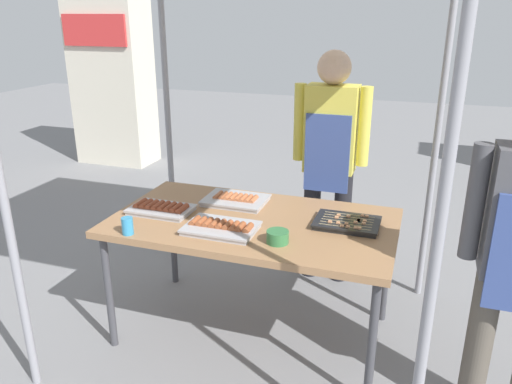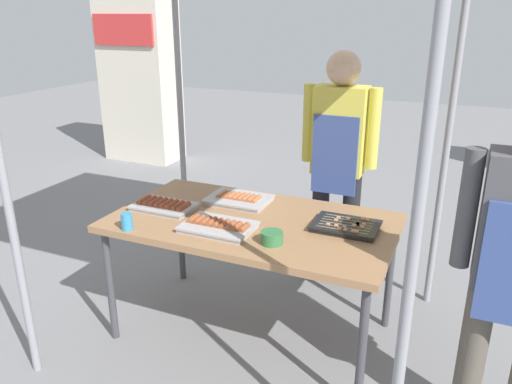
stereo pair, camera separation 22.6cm
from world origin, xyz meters
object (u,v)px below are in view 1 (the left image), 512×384
object	(u,v)px
tray_spring_rolls	(236,200)
vendor_woman	(330,150)
tray_grilled_sausages	(161,209)
drink_cup_near_edge	(127,226)
stall_table	(253,228)
neighbor_stall_right	(112,81)
tray_meat_skewers	(347,223)
condiment_bowl	(278,237)
tray_pork_links	(221,227)

from	to	relation	value
tray_spring_rolls	vendor_woman	distance (m)	0.79
tray_grilled_sausages	drink_cup_near_edge	size ratio (longest dim) A/B	3.88
stall_table	drink_cup_near_edge	bearing A→B (deg)	-144.78
stall_table	neighbor_stall_right	world-z (taller)	neighbor_stall_right
stall_table	drink_cup_near_edge	world-z (taller)	drink_cup_near_edge
tray_meat_skewers	neighbor_stall_right	world-z (taller)	neighbor_stall_right
vendor_woman	neighbor_stall_right	bearing A→B (deg)	-34.26
stall_table	vendor_woman	size ratio (longest dim) A/B	0.98
tray_grilled_sausages	condiment_bowl	world-z (taller)	condiment_bowl
tray_grilled_sausages	neighbor_stall_right	xyz separation A→B (m)	(-2.36, 3.06, 0.27)
tray_meat_skewers	condiment_bowl	world-z (taller)	condiment_bowl
tray_grilled_sausages	tray_spring_rolls	world-z (taller)	tray_grilled_sausages
tray_pork_links	stall_table	bearing A→B (deg)	61.61
tray_pork_links	drink_cup_near_edge	size ratio (longest dim) A/B	4.11
tray_grilled_sausages	tray_meat_skewers	size ratio (longest dim) A/B	1.03
condiment_bowl	neighbor_stall_right	size ratio (longest dim) A/B	0.06
tray_meat_skewers	vendor_woman	distance (m)	0.80
tray_grilled_sausages	vendor_woman	xyz separation A→B (m)	(0.82, 0.89, 0.20)
stall_table	vendor_woman	xyz separation A→B (m)	(0.27, 0.82, 0.28)
tray_spring_rolls	condiment_bowl	distance (m)	0.61
tray_grilled_sausages	drink_cup_near_edge	bearing A→B (deg)	-93.13
stall_table	condiment_bowl	size ratio (longest dim) A/B	13.91
tray_pork_links	drink_cup_near_edge	world-z (taller)	drink_cup_near_edge
tray_meat_skewers	tray_spring_rolls	size ratio (longest dim) A/B	0.93
drink_cup_near_edge	tray_pork_links	bearing A→B (deg)	23.06
stall_table	vendor_woman	distance (m)	0.91
tray_spring_rolls	condiment_bowl	world-z (taller)	condiment_bowl
tray_pork_links	drink_cup_near_edge	xyz separation A→B (m)	(-0.45, -0.19, 0.03)
tray_meat_skewers	condiment_bowl	size ratio (longest dim) A/B	3.07
tray_spring_rolls	tray_grilled_sausages	bearing A→B (deg)	-141.41
vendor_woman	tray_meat_skewers	bearing A→B (deg)	108.59
tray_meat_skewers	drink_cup_near_edge	distance (m)	1.19
drink_cup_near_edge	tray_spring_rolls	bearing A→B (deg)	58.44
neighbor_stall_right	condiment_bowl	bearing A→B (deg)	-45.94
tray_grilled_sausages	condiment_bowl	distance (m)	0.78
condiment_bowl	tray_meat_skewers	bearing A→B (deg)	47.15
tray_grilled_sausages	tray_meat_skewers	world-z (taller)	tray_grilled_sausages
tray_meat_skewers	condiment_bowl	xyz separation A→B (m)	(-0.30, -0.33, 0.02)
tray_spring_rolls	vendor_woman	bearing A→B (deg)	52.65
tray_spring_rolls	tray_pork_links	bearing A→B (deg)	-79.57
tray_meat_skewers	tray_spring_rolls	distance (m)	0.72
vendor_woman	stall_table	bearing A→B (deg)	71.59
tray_grilled_sausages	stall_table	bearing A→B (deg)	7.51
stall_table	tray_meat_skewers	world-z (taller)	tray_meat_skewers
condiment_bowl	vendor_woman	world-z (taller)	vendor_woman
stall_table	drink_cup_near_edge	xyz separation A→B (m)	(-0.57, -0.40, 0.10)
stall_table	drink_cup_near_edge	distance (m)	0.70
neighbor_stall_right	stall_table	bearing A→B (deg)	-45.75
tray_meat_skewers	tray_pork_links	xyz separation A→B (m)	(-0.63, -0.29, 0.00)
stall_table	vendor_woman	world-z (taller)	vendor_woman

